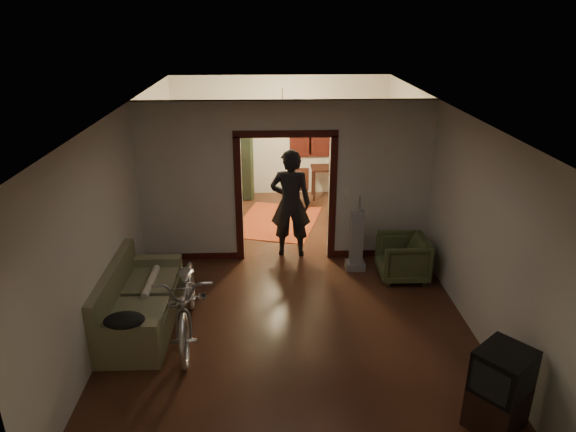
{
  "coord_description": "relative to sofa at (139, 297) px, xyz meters",
  "views": [
    {
      "loc": [
        -0.29,
        -7.62,
        4.13
      ],
      "look_at": [
        0.0,
        -0.3,
        1.2
      ],
      "focal_mm": 32.0,
      "sensor_mm": 36.0,
      "label": 1
    }
  ],
  "objects": [
    {
      "name": "vacuum",
      "position": [
        3.28,
        1.59,
        0.07
      ],
      "size": [
        0.38,
        0.34,
        1.06
      ],
      "primitive_type": "cube",
      "rotation": [
        0.0,
        0.0,
        0.28
      ],
      "color": "gray",
      "rests_on": "floor"
    },
    {
      "name": "light_switch",
      "position": [
        3.15,
        2.06,
        0.8
      ],
      "size": [
        0.08,
        0.01,
        0.12
      ],
      "primitive_type": "cube",
      "color": "silver",
      "rests_on": "partition_wall"
    },
    {
      "name": "door_casing",
      "position": [
        2.1,
        2.13,
        0.65
      ],
      "size": [
        1.74,
        0.2,
        2.32
      ],
      "primitive_type": "cube",
      "color": "black",
      "rests_on": "floor"
    },
    {
      "name": "tv_stand",
      "position": [
        4.19,
        -2.04,
        -0.21
      ],
      "size": [
        0.73,
        0.73,
        0.49
      ],
      "primitive_type": "cube",
      "rotation": [
        0.0,
        0.0,
        0.69
      ],
      "color": "black",
      "rests_on": "floor"
    },
    {
      "name": "bicycle",
      "position": [
        0.7,
        -0.21,
        0.09
      ],
      "size": [
        0.89,
        2.13,
        1.09
      ],
      "primitive_type": "imported",
      "rotation": [
        0.0,
        0.0,
        0.08
      ],
      "color": "silver",
      "rests_on": "floor"
    },
    {
      "name": "globe",
      "position": [
        0.97,
        5.32,
        1.49
      ],
      "size": [
        0.26,
        0.26,
        0.26
      ],
      "primitive_type": "sphere",
      "color": "#1E5972",
      "rests_on": "locker"
    },
    {
      "name": "wall_left",
      "position": [
        -0.4,
        1.38,
        0.95
      ],
      "size": [
        0.02,
        8.5,
        2.8
      ],
      "primitive_type": "cube",
      "color": "beige",
      "rests_on": "floor"
    },
    {
      "name": "chandelier",
      "position": [
        2.1,
        3.88,
        1.9
      ],
      "size": [
        0.24,
        0.24,
        0.24
      ],
      "primitive_type": "sphere",
      "color": "#FFE0A5",
      "rests_on": "ceiling"
    },
    {
      "name": "wall_back",
      "position": [
        2.1,
        5.63,
        0.95
      ],
      "size": [
        5.0,
        0.02,
        2.8
      ],
      "primitive_type": "cube",
      "color": "beige",
      "rests_on": "floor"
    },
    {
      "name": "wall_right",
      "position": [
        4.6,
        1.38,
        0.95
      ],
      "size": [
        0.02,
        8.5,
        2.8
      ],
      "primitive_type": "cube",
      "color": "beige",
      "rests_on": "floor"
    },
    {
      "name": "oriental_rug",
      "position": [
        1.99,
        3.76,
        -0.45
      ],
      "size": [
        2.03,
        2.37,
        0.02
      ],
      "primitive_type": "cube",
      "rotation": [
        0.0,
        0.0,
        -0.27
      ],
      "color": "maroon",
      "rests_on": "floor"
    },
    {
      "name": "crt_tv",
      "position": [
        4.19,
        -2.04,
        0.25
      ],
      "size": [
        0.73,
        0.72,
        0.47
      ],
      "primitive_type": "cube",
      "rotation": [
        0.0,
        0.0,
        0.69
      ],
      "color": "black",
      "rests_on": "tv_stand"
    },
    {
      "name": "ceiling",
      "position": [
        2.1,
        1.38,
        2.35
      ],
      "size": [
        5.0,
        8.5,
        0.01
      ],
      "primitive_type": "cube",
      "color": "white",
      "rests_on": "floor"
    },
    {
      "name": "desk_chair",
      "position": [
        2.47,
        4.65,
        0.03
      ],
      "size": [
        0.48,
        0.48,
        0.96
      ],
      "primitive_type": "cube",
      "rotation": [
        0.0,
        0.0,
        0.12
      ],
      "color": "black",
      "rests_on": "floor"
    },
    {
      "name": "jacket",
      "position": [
        0.05,
        -0.91,
        0.23
      ],
      "size": [
        0.49,
        0.37,
        0.14
      ],
      "primitive_type": "ellipsoid",
      "color": "black",
      "rests_on": "sofa"
    },
    {
      "name": "sofa",
      "position": [
        0.0,
        0.0,
        0.0
      ],
      "size": [
        0.9,
        1.98,
        0.91
      ],
      "primitive_type": "cube",
      "rotation": [
        0.0,
        0.0,
        -0.01
      ],
      "color": "#626443",
      "rests_on": "floor"
    },
    {
      "name": "rolled_paper",
      "position": [
        0.1,
        0.3,
        0.08
      ],
      "size": [
        0.11,
        0.85,
        0.11
      ],
      "primitive_type": "cylinder",
      "rotation": [
        1.57,
        0.0,
        0.0
      ],
      "color": "beige",
      "rests_on": "sofa"
    },
    {
      "name": "person",
      "position": [
        2.19,
        2.22,
        0.53
      ],
      "size": [
        0.76,
        0.54,
        1.97
      ],
      "primitive_type": "imported",
      "rotation": [
        0.0,
        0.0,
        3.04
      ],
      "color": "black",
      "rests_on": "floor"
    },
    {
      "name": "far_window",
      "position": [
        2.8,
        5.59,
        1.1
      ],
      "size": [
        0.98,
        0.06,
        1.28
      ],
      "primitive_type": "cube",
      "color": "black",
      "rests_on": "wall_back"
    },
    {
      "name": "partition_wall",
      "position": [
        2.1,
        2.13,
        0.95
      ],
      "size": [
        5.0,
        0.14,
        2.8
      ],
      "primitive_type": "cube",
      "color": "beige",
      "rests_on": "floor"
    },
    {
      "name": "desk",
      "position": [
        3.31,
        5.22,
        -0.08
      ],
      "size": [
        1.09,
        0.73,
        0.74
      ],
      "primitive_type": "cube",
      "rotation": [
        0.0,
        0.0,
        0.18
      ],
      "color": "black",
      "rests_on": "floor"
    },
    {
      "name": "armchair",
      "position": [
        3.99,
        1.26,
        -0.1
      ],
      "size": [
        0.8,
        0.78,
        0.72
      ],
      "primitive_type": "imported",
      "rotation": [
        0.0,
        0.0,
        -1.58
      ],
      "color": "#414C2B",
      "rests_on": "floor"
    },
    {
      "name": "locker",
      "position": [
        0.97,
        5.32,
        0.45
      ],
      "size": [
        0.99,
        0.68,
        1.8
      ],
      "primitive_type": "cube",
      "rotation": [
        0.0,
        0.0,
        0.21
      ],
      "color": "#232E1C",
      "rests_on": "floor"
    },
    {
      "name": "floor",
      "position": [
        2.1,
        1.38,
        -0.45
      ],
      "size": [
        5.0,
        8.5,
        0.01
      ],
      "primitive_type": "cube",
      "color": "#32180F",
      "rests_on": "ground"
    }
  ]
}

